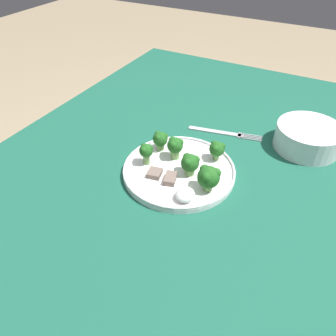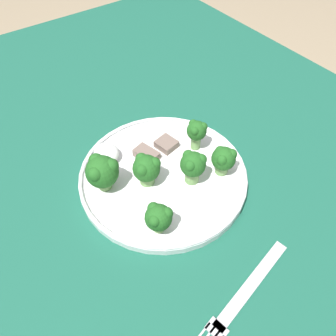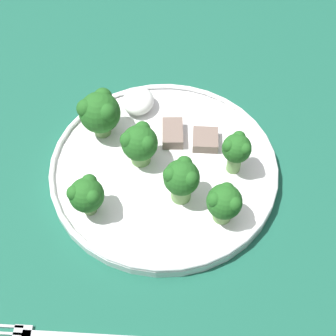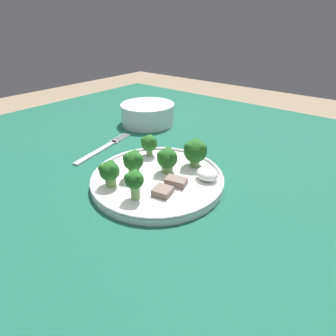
% 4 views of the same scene
% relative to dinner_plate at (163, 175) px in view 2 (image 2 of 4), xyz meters
% --- Properties ---
extents(table, '(1.32, 1.13, 0.72)m').
position_rel_dinner_plate_xyz_m(table, '(-0.04, 0.09, -0.09)').
color(table, '#195642').
rests_on(table, ground_plane).
extents(dinner_plate, '(0.26, 0.26, 0.02)m').
position_rel_dinner_plate_xyz_m(dinner_plate, '(0.00, 0.00, 0.00)').
color(dinner_plate, white).
rests_on(dinner_plate, table).
extents(fork, '(0.06, 0.20, 0.00)m').
position_rel_dinner_plate_xyz_m(fork, '(-0.21, 0.03, -0.01)').
color(fork, '#B2B2B7').
rests_on(fork, table).
extents(broccoli_floret_near_rim_left, '(0.04, 0.04, 0.05)m').
position_rel_dinner_plate_xyz_m(broccoli_floret_near_rim_left, '(0.00, 0.03, 0.03)').
color(broccoli_floret_near_rim_left, '#709E56').
rests_on(broccoli_floret_near_rim_left, dinner_plate).
extents(broccoli_floret_center_left, '(0.04, 0.04, 0.06)m').
position_rel_dinner_plate_xyz_m(broccoli_floret_center_left, '(-0.04, -0.03, 0.04)').
color(broccoli_floret_center_left, '#709E56').
rests_on(broccoli_floret_center_left, dinner_plate).
extents(broccoli_floret_back_left, '(0.05, 0.05, 0.06)m').
position_rel_dinner_plate_xyz_m(broccoli_floret_back_left, '(0.03, 0.08, 0.04)').
color(broccoli_floret_back_left, '#709E56').
rests_on(broccoli_floret_back_left, dinner_plate).
extents(broccoli_floret_front_left, '(0.03, 0.03, 0.05)m').
position_rel_dinner_plate_xyz_m(broccoli_floret_front_left, '(0.02, -0.08, 0.04)').
color(broccoli_floret_front_left, '#709E56').
rests_on(broccoli_floret_front_left, dinner_plate).
extents(broccoli_floret_center_back, '(0.04, 0.04, 0.05)m').
position_rel_dinner_plate_xyz_m(broccoli_floret_center_back, '(-0.05, -0.08, 0.03)').
color(broccoli_floret_center_back, '#709E56').
rests_on(broccoli_floret_center_back, dinner_plate).
extents(broccoli_floret_mid_cluster, '(0.04, 0.04, 0.05)m').
position_rel_dinner_plate_xyz_m(broccoli_floret_mid_cluster, '(-0.08, 0.06, 0.03)').
color(broccoli_floret_mid_cluster, '#709E56').
rests_on(broccoli_floret_mid_cluster, dinner_plate).
extents(meat_slice_front_slice, '(0.04, 0.04, 0.01)m').
position_rel_dinner_plate_xyz_m(meat_slice_front_slice, '(0.05, -0.04, 0.01)').
color(meat_slice_front_slice, '#756056').
rests_on(meat_slice_front_slice, dinner_plate).
extents(meat_slice_middle_slice, '(0.04, 0.03, 0.01)m').
position_rel_dinner_plate_xyz_m(meat_slice_middle_slice, '(0.05, 0.00, 0.01)').
color(meat_slice_middle_slice, '#756056').
rests_on(meat_slice_middle_slice, dinner_plate).
extents(sauce_dollop, '(0.04, 0.04, 0.02)m').
position_rel_dinner_plate_xyz_m(sauce_dollop, '(0.08, 0.05, 0.02)').
color(sauce_dollop, white).
rests_on(sauce_dollop, dinner_plate).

